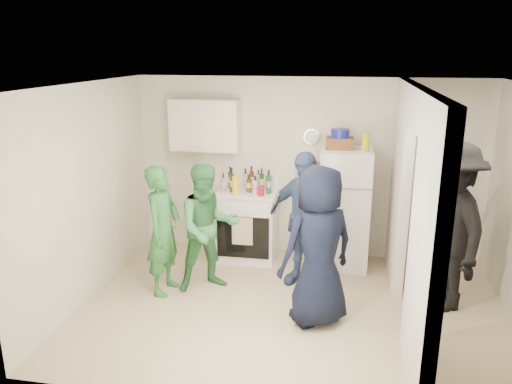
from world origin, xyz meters
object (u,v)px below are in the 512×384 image
stove (248,224)px  person_denim (304,219)px  person_navy (318,246)px  blue_bowl (340,133)px  person_green_left (163,230)px  fridge (344,209)px  person_green_center (208,228)px  wicker_basket (340,143)px  person_nook (449,226)px  yellow_cup_stack_top (366,142)px

stove → person_denim: size_ratio=0.58×
stove → person_navy: bearing=-56.0°
blue_bowl → person_green_left: size_ratio=0.15×
fridge → person_green_center: (-1.61, -0.98, -0.02)m
wicker_basket → person_nook: 1.74m
stove → person_green_center: person_green_center is taller
stove → person_navy: person_navy is taller
blue_bowl → stove: bearing=-179.1°
person_green_center → person_navy: size_ratio=0.90×
yellow_cup_stack_top → person_denim: size_ratio=0.15×
person_green_left → person_nook: size_ratio=0.81×
person_navy → person_nook: 1.52m
yellow_cup_stack_top → person_nook: 1.46m
person_green_left → yellow_cup_stack_top: bearing=-58.9°
person_green_center → person_navy: 1.47m
fridge → person_green_center: 1.88m
person_nook → person_denim: bearing=-115.0°
wicker_basket → person_green_center: bearing=-145.7°
person_green_left → person_denim: size_ratio=0.92×
stove → person_denim: 1.14m
person_green_center → yellow_cup_stack_top: bearing=-3.9°
stove → blue_bowl: 1.80m
yellow_cup_stack_top → person_nook: (0.92, -0.85, -0.76)m
stove → person_green_left: bearing=-123.4°
yellow_cup_stack_top → person_green_center: yellow_cup_stack_top is taller
person_denim → person_nook: 1.66m
blue_bowl → person_nook: 1.80m
wicker_basket → person_nook: person_nook is taller
person_green_left → blue_bowl: bearing=-52.3°
stove → person_green_left: person_green_left is taller
yellow_cup_stack_top → person_navy: yellow_cup_stack_top is taller
blue_bowl → yellow_cup_stack_top: bearing=-25.1°
fridge → yellow_cup_stack_top: (0.22, -0.10, 0.93)m
person_green_center → stove: bearing=44.4°
blue_bowl → person_green_left: bearing=-148.8°
fridge → stove: bearing=178.7°
wicker_basket → fridge: bearing=-26.6°
fridge → person_denim: person_denim is taller
person_nook → wicker_basket: bearing=-143.7°
fridge → person_navy: bearing=-99.4°
wicker_basket → yellow_cup_stack_top: (0.32, -0.15, 0.05)m
blue_bowl → person_denim: size_ratio=0.14×
person_denim → blue_bowl: bearing=90.3°
fridge → person_nook: 1.49m
stove → person_denim: bearing=-39.6°
yellow_cup_stack_top → person_denim: (-0.71, -0.56, -0.88)m
stove → person_nook: (2.46, -0.98, 0.48)m
person_green_left → fridge: bearing=-54.6°
wicker_basket → blue_bowl: (0.00, 0.00, 0.13)m
stove → person_denim: person_denim is taller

